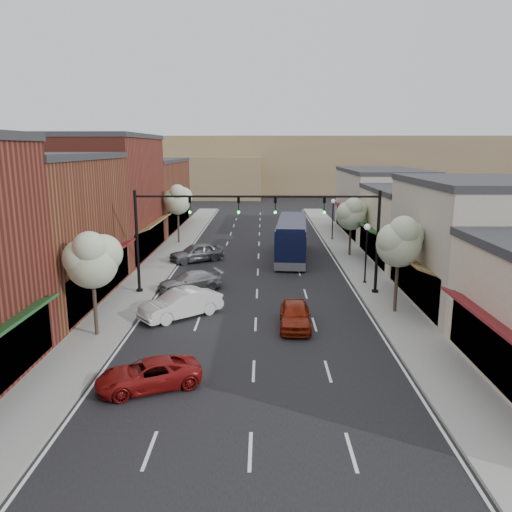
{
  "coord_description": "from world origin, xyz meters",
  "views": [
    {
      "loc": [
        0.39,
        -24.56,
        9.72
      ],
      "look_at": [
        -0.09,
        9.95,
        2.2
      ],
      "focal_mm": 35.0,
      "sensor_mm": 36.0,
      "label": 1
    }
  ],
  "objects_px": {
    "tree_left_near": "(92,259)",
    "tree_left_far": "(178,199)",
    "signal_mast_left": "(172,226)",
    "parked_car_c": "(190,281)",
    "red_hatchback": "(295,315)",
    "parked_car_d": "(197,252)",
    "lamp_post_near": "(366,244)",
    "tree_right_far": "(352,213)",
    "lamp_post_far": "(333,213)",
    "signal_mast_right": "(342,227)",
    "parked_car_b": "(181,304)",
    "parked_car_a": "(148,374)",
    "coach_bus": "(292,238)",
    "tree_right_near": "(400,241)"
  },
  "relations": [
    {
      "from": "tree_right_near",
      "to": "tree_right_far",
      "type": "xyz_separation_m",
      "value": [
        0.0,
        16.0,
        -0.46
      ]
    },
    {
      "from": "parked_car_d",
      "to": "lamp_post_far",
      "type": "bearing_deg",
      "value": 97.15
    },
    {
      "from": "signal_mast_right",
      "to": "tree_right_near",
      "type": "xyz_separation_m",
      "value": [
        2.73,
        -4.05,
        -0.17
      ]
    },
    {
      "from": "tree_left_near",
      "to": "lamp_post_far",
      "type": "relative_size",
      "value": 1.28
    },
    {
      "from": "tree_left_far",
      "to": "tree_left_near",
      "type": "bearing_deg",
      "value": -90.0
    },
    {
      "from": "parked_car_d",
      "to": "parked_car_b",
      "type": "bearing_deg",
      "value": -26.94
    },
    {
      "from": "signal_mast_left",
      "to": "lamp_post_near",
      "type": "height_order",
      "value": "signal_mast_left"
    },
    {
      "from": "tree_right_far",
      "to": "tree_left_near",
      "type": "relative_size",
      "value": 0.95
    },
    {
      "from": "tree_left_near",
      "to": "parked_car_d",
      "type": "bearing_deg",
      "value": 80.79
    },
    {
      "from": "tree_left_far",
      "to": "parked_car_a",
      "type": "height_order",
      "value": "tree_left_far"
    },
    {
      "from": "tree_left_near",
      "to": "lamp_post_far",
      "type": "height_order",
      "value": "tree_left_near"
    },
    {
      "from": "tree_right_near",
      "to": "tree_right_far",
      "type": "distance_m",
      "value": 16.01
    },
    {
      "from": "tree_left_near",
      "to": "parked_car_c",
      "type": "height_order",
      "value": "tree_left_near"
    },
    {
      "from": "coach_bus",
      "to": "parked_car_b",
      "type": "relative_size",
      "value": 2.36
    },
    {
      "from": "lamp_post_near",
      "to": "parked_car_c",
      "type": "bearing_deg",
      "value": -172.15
    },
    {
      "from": "signal_mast_left",
      "to": "coach_bus",
      "type": "distance_m",
      "value": 14.47
    },
    {
      "from": "tree_left_near",
      "to": "parked_car_a",
      "type": "height_order",
      "value": "tree_left_near"
    },
    {
      "from": "signal_mast_right",
      "to": "lamp_post_far",
      "type": "xyz_separation_m",
      "value": [
        2.18,
        20.0,
        -1.62
      ]
    },
    {
      "from": "tree_left_far",
      "to": "parked_car_b",
      "type": "height_order",
      "value": "tree_left_far"
    },
    {
      "from": "tree_left_near",
      "to": "tree_right_near",
      "type": "bearing_deg",
      "value": 13.55
    },
    {
      "from": "tree_right_far",
      "to": "lamp_post_near",
      "type": "height_order",
      "value": "tree_right_far"
    },
    {
      "from": "lamp_post_far",
      "to": "parked_car_d",
      "type": "bearing_deg",
      "value": -142.03
    },
    {
      "from": "coach_bus",
      "to": "parked_car_c",
      "type": "xyz_separation_m",
      "value": [
        -7.63,
        -10.51,
        -1.17
      ]
    },
    {
      "from": "tree_right_far",
      "to": "lamp_post_far",
      "type": "bearing_deg",
      "value": 93.88
    },
    {
      "from": "signal_mast_right",
      "to": "tree_left_far",
      "type": "distance_m",
      "value": 22.68
    },
    {
      "from": "lamp_post_far",
      "to": "parked_car_c",
      "type": "distance_m",
      "value": 23.02
    },
    {
      "from": "signal_mast_right",
      "to": "tree_right_far",
      "type": "xyz_separation_m",
      "value": [
        2.73,
        11.95,
        -0.63
      ]
    },
    {
      "from": "tree_right_far",
      "to": "tree_left_near",
      "type": "distance_m",
      "value": 25.99
    },
    {
      "from": "tree_right_far",
      "to": "parked_car_c",
      "type": "xyz_separation_m",
      "value": [
        -13.0,
        -11.16,
        -3.34
      ]
    },
    {
      "from": "tree_right_far",
      "to": "coach_bus",
      "type": "xyz_separation_m",
      "value": [
        -5.37,
        -0.65,
        -2.16
      ]
    },
    {
      "from": "red_hatchback",
      "to": "parked_car_d",
      "type": "relative_size",
      "value": 0.89
    },
    {
      "from": "lamp_post_near",
      "to": "tree_left_near",
      "type": "bearing_deg",
      "value": -146.67
    },
    {
      "from": "tree_left_near",
      "to": "parked_car_d",
      "type": "height_order",
      "value": "tree_left_near"
    },
    {
      "from": "red_hatchback",
      "to": "parked_car_b",
      "type": "height_order",
      "value": "parked_car_b"
    },
    {
      "from": "signal_mast_right",
      "to": "tree_left_near",
      "type": "relative_size",
      "value": 1.44
    },
    {
      "from": "parked_car_b",
      "to": "signal_mast_right",
      "type": "bearing_deg",
      "value": 76.25
    },
    {
      "from": "signal_mast_left",
      "to": "parked_car_c",
      "type": "height_order",
      "value": "signal_mast_left"
    },
    {
      "from": "signal_mast_left",
      "to": "parked_car_c",
      "type": "xyz_separation_m",
      "value": [
        0.97,
        0.78,
        -3.97
      ]
    },
    {
      "from": "signal_mast_left",
      "to": "parked_car_d",
      "type": "distance_m",
      "value": 10.45
    },
    {
      "from": "tree_left_near",
      "to": "tree_left_far",
      "type": "xyz_separation_m",
      "value": [
        -0.0,
        26.0,
        0.38
      ]
    },
    {
      "from": "tree_left_near",
      "to": "parked_car_b",
      "type": "xyz_separation_m",
      "value": [
        3.87,
        3.21,
        -3.41
      ]
    },
    {
      "from": "red_hatchback",
      "to": "parked_car_c",
      "type": "height_order",
      "value": "red_hatchback"
    },
    {
      "from": "lamp_post_far",
      "to": "parked_car_c",
      "type": "xyz_separation_m",
      "value": [
        -12.45,
        -19.22,
        -2.35
      ]
    },
    {
      "from": "signal_mast_left",
      "to": "tree_right_far",
      "type": "relative_size",
      "value": 1.51
    },
    {
      "from": "tree_right_far",
      "to": "parked_car_c",
      "type": "height_order",
      "value": "tree_right_far"
    },
    {
      "from": "tree_right_near",
      "to": "tree_left_far",
      "type": "bearing_deg",
      "value": 127.04
    },
    {
      "from": "parked_car_a",
      "to": "parked_car_b",
      "type": "distance_m",
      "value": 8.81
    },
    {
      "from": "lamp_post_near",
      "to": "red_hatchback",
      "type": "relative_size",
      "value": 1.05
    },
    {
      "from": "red_hatchback",
      "to": "parked_car_c",
      "type": "distance_m",
      "value": 9.93
    },
    {
      "from": "lamp_post_near",
      "to": "lamp_post_far",
      "type": "bearing_deg",
      "value": 90.0
    }
  ]
}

